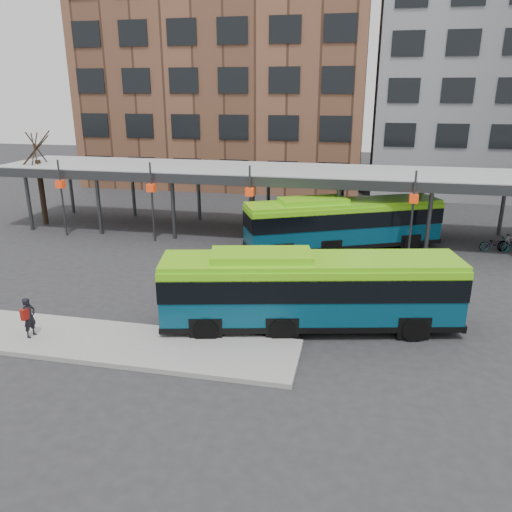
# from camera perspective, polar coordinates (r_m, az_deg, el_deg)

# --- Properties ---
(ground) EXTENTS (120.00, 120.00, 0.00)m
(ground) POSITION_cam_1_polar(r_m,az_deg,el_deg) (20.07, 1.65, -7.61)
(ground) COLOR #28282B
(ground) RESTS_ON ground
(boarding_island) EXTENTS (14.00, 3.00, 0.18)m
(boarding_island) POSITION_cam_1_polar(r_m,az_deg,el_deg) (19.20, -16.66, -9.41)
(boarding_island) COLOR gray
(boarding_island) RESTS_ON ground
(canopy) EXTENTS (40.00, 6.53, 4.80)m
(canopy) POSITION_cam_1_polar(r_m,az_deg,el_deg) (31.18, 5.93, 9.28)
(canopy) COLOR #999B9E
(canopy) RESTS_ON ground
(tree) EXTENTS (1.64, 1.64, 5.60)m
(tree) POSITION_cam_1_polar(r_m,az_deg,el_deg) (37.07, -23.30, 7.02)
(tree) COLOR black
(tree) RESTS_ON ground
(building_brick) EXTENTS (26.00, 14.00, 22.00)m
(building_brick) POSITION_cam_1_polar(r_m,az_deg,el_deg) (51.52, -3.08, 20.82)
(building_brick) COLOR brown
(building_brick) RESTS_ON ground
(bus_front) EXTENTS (11.51, 4.81, 3.10)m
(bus_front) POSITION_cam_1_polar(r_m,az_deg,el_deg) (19.13, 6.07, -3.75)
(bus_front) COLOR #073E57
(bus_front) RESTS_ON ground
(bus_rear) EXTENTS (11.22, 6.99, 3.11)m
(bus_rear) POSITION_cam_1_polar(r_m,az_deg,el_deg) (29.07, 9.85, 3.83)
(bus_rear) COLOR #073E57
(bus_rear) RESTS_ON ground
(pedestrian) EXTENTS (0.44, 0.63, 1.51)m
(pedestrian) POSITION_cam_1_polar(r_m,az_deg,el_deg) (20.09, -24.51, -6.38)
(pedestrian) COLOR black
(pedestrian) RESTS_ON boarding_island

